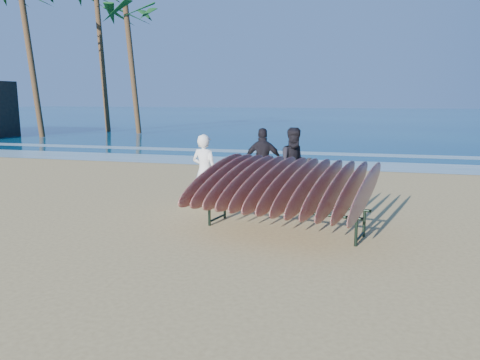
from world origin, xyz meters
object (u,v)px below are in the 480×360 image
at_px(person_dark_a, 295,164).
at_px(person_dark_b, 263,161).
at_px(surfboard_rack, 284,185).
at_px(palm_mid, 130,16).
at_px(person_white, 205,171).

bearing_deg(person_dark_a, person_dark_b, 124.90).
height_order(surfboard_rack, person_dark_a, person_dark_a).
distance_m(person_dark_b, palm_mid, 22.48).
relative_size(person_white, palm_mid, 0.20).
bearing_deg(surfboard_rack, person_dark_b, 120.54).
distance_m(surfboard_rack, palm_mid, 25.72).
bearing_deg(palm_mid, surfboard_rack, -56.62).
distance_m(person_white, palm_mid, 23.44).
height_order(person_dark_a, person_dark_b, person_dark_a).
relative_size(person_white, person_dark_b, 0.98).
bearing_deg(surfboard_rack, person_dark_a, 105.81).
bearing_deg(surfboard_rack, person_white, 157.13).
height_order(person_white, palm_mid, palm_mid).
bearing_deg(palm_mid, person_dark_a, -53.05).
xyz_separation_m(person_white, palm_mid, (-11.52, 19.19, 6.95)).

